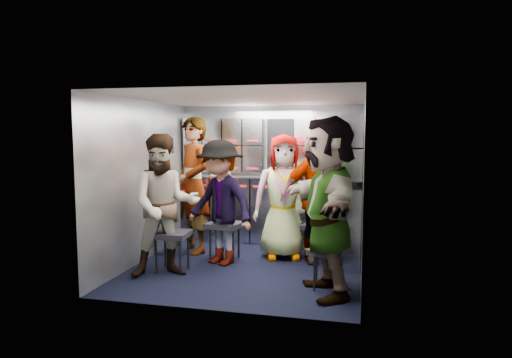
% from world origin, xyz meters
% --- Properties ---
extents(floor, '(3.00, 3.00, 0.00)m').
position_xyz_m(floor, '(0.00, 0.00, 0.00)').
color(floor, black).
rests_on(floor, ground).
extents(wall_back, '(2.80, 0.04, 2.10)m').
position_xyz_m(wall_back, '(0.00, 1.50, 1.05)').
color(wall_back, gray).
rests_on(wall_back, ground).
extents(wall_left, '(0.04, 3.00, 2.10)m').
position_xyz_m(wall_left, '(-1.40, 0.00, 1.05)').
color(wall_left, gray).
rests_on(wall_left, ground).
extents(wall_right, '(0.04, 3.00, 2.10)m').
position_xyz_m(wall_right, '(1.40, 0.00, 1.05)').
color(wall_right, gray).
rests_on(wall_right, ground).
extents(ceiling, '(2.80, 3.00, 0.02)m').
position_xyz_m(ceiling, '(0.00, 0.00, 2.10)').
color(ceiling, silver).
rests_on(ceiling, wall_back).
extents(cart_bank_back, '(2.68, 0.38, 0.99)m').
position_xyz_m(cart_bank_back, '(0.00, 1.29, 0.49)').
color(cart_bank_back, gray).
rests_on(cart_bank_back, ground).
extents(cart_bank_left, '(0.38, 0.76, 0.99)m').
position_xyz_m(cart_bank_left, '(-1.19, 0.56, 0.49)').
color(cart_bank_left, gray).
rests_on(cart_bank_left, ground).
extents(counter, '(2.68, 0.42, 0.03)m').
position_xyz_m(counter, '(0.00, 1.29, 1.01)').
color(counter, silver).
rests_on(counter, cart_bank_back).
extents(locker_bank_back, '(2.68, 0.28, 0.82)m').
position_xyz_m(locker_bank_back, '(0.00, 1.35, 1.49)').
color(locker_bank_back, gray).
rests_on(locker_bank_back, wall_back).
extents(locker_bank_right, '(0.28, 1.00, 0.82)m').
position_xyz_m(locker_bank_right, '(1.25, 0.70, 1.49)').
color(locker_bank_right, gray).
rests_on(locker_bank_right, wall_right).
extents(right_cabinet, '(0.28, 1.20, 1.00)m').
position_xyz_m(right_cabinet, '(1.25, 0.60, 0.50)').
color(right_cabinet, gray).
rests_on(right_cabinet, ground).
extents(coffee_niche, '(0.46, 0.16, 0.84)m').
position_xyz_m(coffee_niche, '(0.18, 1.41, 1.47)').
color(coffee_niche, black).
rests_on(coffee_niche, wall_back).
extents(red_latch_strip, '(2.60, 0.02, 0.03)m').
position_xyz_m(red_latch_strip, '(0.00, 1.09, 0.88)').
color(red_latch_strip, maroon).
rests_on(red_latch_strip, cart_bank_back).
extents(jump_seat_near_left, '(0.43, 0.41, 0.49)m').
position_xyz_m(jump_seat_near_left, '(-0.84, -0.43, 0.43)').
color(jump_seat_near_left, black).
rests_on(jump_seat_near_left, ground).
extents(jump_seat_mid_left, '(0.51, 0.49, 0.50)m').
position_xyz_m(jump_seat_mid_left, '(-0.37, 0.19, 0.44)').
color(jump_seat_mid_left, black).
rests_on(jump_seat_mid_left, ground).
extents(jump_seat_center, '(0.52, 0.50, 0.47)m').
position_xyz_m(jump_seat_center, '(0.37, 0.66, 0.41)').
color(jump_seat_center, black).
rests_on(jump_seat_center, ground).
extents(jump_seat_mid_right, '(0.46, 0.44, 0.45)m').
position_xyz_m(jump_seat_mid_right, '(0.82, 0.59, 0.40)').
color(jump_seat_mid_right, black).
rests_on(jump_seat_mid_right, ground).
extents(jump_seat_near_right, '(0.47, 0.46, 0.44)m').
position_xyz_m(jump_seat_near_right, '(1.05, -0.63, 0.39)').
color(jump_seat_near_right, black).
rests_on(jump_seat_near_right, ground).
extents(attendant_standing, '(0.82, 0.80, 1.90)m').
position_xyz_m(attendant_standing, '(-0.91, 0.49, 0.95)').
color(attendant_standing, black).
rests_on(attendant_standing, ground).
extents(attendant_arc_a, '(1.01, 0.94, 1.67)m').
position_xyz_m(attendant_arc_a, '(-0.84, -0.61, 0.83)').
color(attendant_arc_a, black).
rests_on(attendant_arc_a, ground).
extents(attendant_arc_b, '(1.18, 0.98, 1.59)m').
position_xyz_m(attendant_arc_b, '(-0.37, 0.01, 0.80)').
color(attendant_arc_b, black).
rests_on(attendant_arc_b, ground).
extents(attendant_arc_c, '(0.92, 0.71, 1.66)m').
position_xyz_m(attendant_arc_c, '(0.37, 0.48, 0.83)').
color(attendant_arc_c, black).
rests_on(attendant_arc_c, ground).
extents(attendant_arc_d, '(1.08, 0.83, 1.71)m').
position_xyz_m(attendant_arc_d, '(0.82, 0.41, 0.86)').
color(attendant_arc_d, black).
rests_on(attendant_arc_d, ground).
extents(attendant_arc_e, '(1.12, 1.80, 1.86)m').
position_xyz_m(attendant_arc_e, '(1.05, -0.81, 0.93)').
color(attendant_arc_e, black).
rests_on(attendant_arc_e, ground).
extents(bottle_left, '(0.06, 0.06, 0.24)m').
position_xyz_m(bottle_left, '(-0.62, 1.24, 1.15)').
color(bottle_left, white).
rests_on(bottle_left, counter).
extents(bottle_mid, '(0.06, 0.06, 0.25)m').
position_xyz_m(bottle_mid, '(0.22, 1.24, 1.15)').
color(bottle_mid, white).
rests_on(bottle_mid, counter).
extents(bottle_right, '(0.07, 0.07, 0.23)m').
position_xyz_m(bottle_right, '(0.59, 1.24, 1.15)').
color(bottle_right, white).
rests_on(bottle_right, counter).
extents(cup_left, '(0.09, 0.09, 0.10)m').
position_xyz_m(cup_left, '(-0.87, 1.23, 1.08)').
color(cup_left, tan).
rests_on(cup_left, counter).
extents(cup_right, '(0.07, 0.07, 0.10)m').
position_xyz_m(cup_right, '(1.07, 1.23, 1.08)').
color(cup_right, tan).
rests_on(cup_right, counter).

